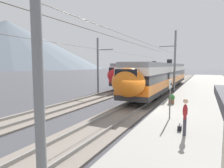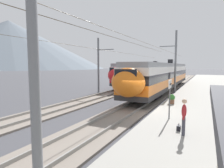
{
  "view_description": "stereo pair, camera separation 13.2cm",
  "coord_description": "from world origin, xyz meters",
  "px_view_note": "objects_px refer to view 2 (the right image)",
  "views": [
    {
      "loc": [
        -13.56,
        -4.0,
        3.55
      ],
      "look_at": [
        0.54,
        2.9,
        2.02
      ],
      "focal_mm": 30.4,
      "sensor_mm": 36.0,
      "label": 1
    },
    {
      "loc": [
        -13.5,
        -4.12,
        3.55
      ],
      "look_at": [
        0.54,
        2.9,
        2.02
      ],
      "focal_mm": 30.4,
      "sensor_mm": 36.0,
      "label": 2
    }
  ],
  "objects_px": {
    "train_far_track": "(149,72)",
    "catenary_mast_west": "(29,57)",
    "handbag_beside_passenger": "(179,128)",
    "train_near_platform": "(164,75)",
    "catenary_mast_mid": "(174,61)",
    "catenary_mast_far_side": "(99,64)",
    "potted_plant_platform_edge": "(172,98)",
    "platform_sign": "(170,90)",
    "passenger_walking": "(184,115)"
  },
  "relations": [
    {
      "from": "platform_sign",
      "to": "potted_plant_platform_edge",
      "type": "distance_m",
      "value": 4.98
    },
    {
      "from": "catenary_mast_mid",
      "to": "catenary_mast_far_side",
      "type": "bearing_deg",
      "value": 108.94
    },
    {
      "from": "catenary_mast_west",
      "to": "platform_sign",
      "type": "relative_size",
      "value": 18.57
    },
    {
      "from": "train_far_track",
      "to": "train_near_platform",
      "type": "bearing_deg",
      "value": -154.38
    },
    {
      "from": "potted_plant_platform_edge",
      "to": "passenger_walking",
      "type": "bearing_deg",
      "value": -166.87
    },
    {
      "from": "catenary_mast_far_side",
      "to": "handbag_beside_passenger",
      "type": "distance_m",
      "value": 16.68
    },
    {
      "from": "train_near_platform",
      "to": "catenary_mast_far_side",
      "type": "relative_size",
      "value": 0.67
    },
    {
      "from": "train_near_platform",
      "to": "passenger_walking",
      "type": "xyz_separation_m",
      "value": [
        -18.01,
        -4.45,
        -0.92
      ]
    },
    {
      "from": "catenary_mast_far_side",
      "to": "catenary_mast_mid",
      "type": "bearing_deg",
      "value": -71.06
    },
    {
      "from": "train_near_platform",
      "to": "catenary_mast_west",
      "type": "relative_size",
      "value": 0.67
    },
    {
      "from": "catenary_mast_west",
      "to": "potted_plant_platform_edge",
      "type": "relative_size",
      "value": 54.57
    },
    {
      "from": "catenary_mast_far_side",
      "to": "potted_plant_platform_edge",
      "type": "bearing_deg",
      "value": -116.95
    },
    {
      "from": "train_far_track",
      "to": "catenary_mast_mid",
      "type": "height_order",
      "value": "catenary_mast_mid"
    },
    {
      "from": "train_far_track",
      "to": "catenary_mast_west",
      "type": "xyz_separation_m",
      "value": [
        -35.04,
        -6.97,
        1.5
      ]
    },
    {
      "from": "catenary_mast_west",
      "to": "catenary_mast_far_side",
      "type": "relative_size",
      "value": 1.0
    },
    {
      "from": "platform_sign",
      "to": "passenger_walking",
      "type": "xyz_separation_m",
      "value": [
        -2.5,
        -1.07,
        -0.77
      ]
    },
    {
      "from": "catenary_mast_west",
      "to": "handbag_beside_passenger",
      "type": "xyz_separation_m",
      "value": [
        6.55,
        -2.51,
        -3.24
      ]
    },
    {
      "from": "catenary_mast_mid",
      "to": "catenary_mast_far_side",
      "type": "relative_size",
      "value": 1.0
    },
    {
      "from": "train_near_platform",
      "to": "catenary_mast_west",
      "type": "xyz_separation_m",
      "value": [
        -24.0,
        -1.67,
        1.5
      ]
    },
    {
      "from": "handbag_beside_passenger",
      "to": "catenary_mast_far_side",
      "type": "bearing_deg",
      "value": 44.03
    },
    {
      "from": "catenary_mast_far_side",
      "to": "potted_plant_platform_edge",
      "type": "xyz_separation_m",
      "value": [
        -5.06,
        -9.95,
        -2.95
      ]
    },
    {
      "from": "train_far_track",
      "to": "passenger_walking",
      "type": "bearing_deg",
      "value": -161.46
    },
    {
      "from": "passenger_walking",
      "to": "potted_plant_platform_edge",
      "type": "relative_size",
      "value": 2.12
    },
    {
      "from": "handbag_beside_passenger",
      "to": "platform_sign",
      "type": "bearing_deg",
      "value": 22.45
    },
    {
      "from": "train_near_platform",
      "to": "platform_sign",
      "type": "height_order",
      "value": "train_near_platform"
    },
    {
      "from": "catenary_mast_west",
      "to": "catenary_mast_mid",
      "type": "xyz_separation_m",
      "value": [
        21.36,
        -0.01,
        0.35
      ]
    },
    {
      "from": "train_near_platform",
      "to": "passenger_walking",
      "type": "height_order",
      "value": "train_near_platform"
    },
    {
      "from": "platform_sign",
      "to": "passenger_walking",
      "type": "distance_m",
      "value": 2.83
    },
    {
      "from": "catenary_mast_west",
      "to": "catenary_mast_mid",
      "type": "relative_size",
      "value": 1.0
    },
    {
      "from": "platform_sign",
      "to": "catenary_mast_west",
      "type": "bearing_deg",
      "value": 168.64
    },
    {
      "from": "platform_sign",
      "to": "train_near_platform",
      "type": "bearing_deg",
      "value": 12.29
    },
    {
      "from": "catenary_mast_mid",
      "to": "handbag_beside_passenger",
      "type": "relative_size",
      "value": 113.79
    },
    {
      "from": "catenary_mast_west",
      "to": "passenger_walking",
      "type": "relative_size",
      "value": 25.72
    },
    {
      "from": "train_far_track",
      "to": "platform_sign",
      "type": "relative_size",
      "value": 13.71
    },
    {
      "from": "catenary_mast_far_side",
      "to": "train_far_track",
      "type": "bearing_deg",
      "value": -6.47
    },
    {
      "from": "train_near_platform",
      "to": "train_far_track",
      "type": "distance_m",
      "value": 12.25
    },
    {
      "from": "platform_sign",
      "to": "passenger_walking",
      "type": "relative_size",
      "value": 1.39
    },
    {
      "from": "potted_plant_platform_edge",
      "to": "catenary_mast_west",
      "type": "bearing_deg",
      "value": 175.34
    },
    {
      "from": "train_near_platform",
      "to": "catenary_mast_west",
      "type": "distance_m",
      "value": 24.1
    },
    {
      "from": "train_far_track",
      "to": "handbag_beside_passenger",
      "type": "bearing_deg",
      "value": -161.61
    },
    {
      "from": "train_near_platform",
      "to": "platform_sign",
      "type": "relative_size",
      "value": 12.39
    },
    {
      "from": "train_near_platform",
      "to": "platform_sign",
      "type": "distance_m",
      "value": 15.88
    },
    {
      "from": "catenary_mast_west",
      "to": "potted_plant_platform_edge",
      "type": "xyz_separation_m",
      "value": [
        13.25,
        -1.08,
        -2.93
      ]
    },
    {
      "from": "train_near_platform",
      "to": "train_far_track",
      "type": "bearing_deg",
      "value": 25.62
    },
    {
      "from": "handbag_beside_passenger",
      "to": "train_far_track",
      "type": "bearing_deg",
      "value": 18.39
    },
    {
      "from": "handbag_beside_passenger",
      "to": "train_near_platform",
      "type": "bearing_deg",
      "value": 13.47
    },
    {
      "from": "catenary_mast_far_side",
      "to": "passenger_walking",
      "type": "height_order",
      "value": "catenary_mast_far_side"
    },
    {
      "from": "train_near_platform",
      "to": "catenary_mast_west",
      "type": "height_order",
      "value": "catenary_mast_west"
    },
    {
      "from": "train_far_track",
      "to": "catenary_mast_far_side",
      "type": "bearing_deg",
      "value": 173.53
    },
    {
      "from": "platform_sign",
      "to": "handbag_beside_passenger",
      "type": "bearing_deg",
      "value": -157.55
    }
  ]
}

